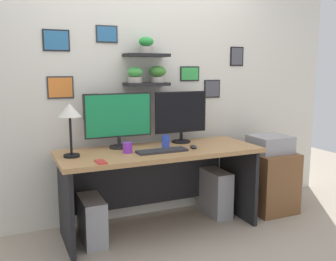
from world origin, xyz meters
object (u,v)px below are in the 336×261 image
computer_mouse (194,147)px  computer_tower_right (215,192)px  monitor_right (181,115)px  water_cup (166,141)px  cell_phone (101,162)px  desk_lamp (70,115)px  printer (270,144)px  monitor_left (118,118)px  computer_tower_left (92,220)px  coffee_mug (128,148)px  keyboard (162,151)px  desk (158,170)px  drawer_cabinet (268,181)px

computer_mouse → computer_tower_right: 0.68m
monitor_right → water_cup: monitor_right is taller
computer_mouse → cell_phone: bearing=-169.7°
desk_lamp → printer: desk_lamp is taller
computer_tower_right → monitor_left: bearing=173.9°
computer_mouse → cell_phone: 0.90m
cell_phone → computer_tower_left: 0.61m
coffee_mug → water_cup: bearing=11.9°
keyboard → computer_tower_left: 0.83m
desk → computer_tower_right: bearing=5.1°
desk_lamp → coffee_mug: desk_lamp is taller
desk → printer: bearing=-2.6°
monitor_right → keyboard: bearing=-136.2°
monitor_right → drawer_cabinet: size_ratio=0.86×
computer_mouse → desk_lamp: desk_lamp is taller
desk → drawer_cabinet: size_ratio=2.91×
desk → monitor_left: bearing=152.7°
cell_phone → drawer_cabinet: bearing=5.8°
keyboard → printer: bearing=4.9°
monitor_right → computer_mouse: 0.40m
monitor_left → computer_tower_left: (-0.31, -0.22, -0.83)m
drawer_cabinet → printer: printer is taller
computer_mouse → monitor_left: bearing=152.8°
monitor_right → printer: size_ratio=1.39×
cell_phone → computer_tower_left: size_ratio=0.35×
monitor_right → cell_phone: (-0.91, -0.47, -0.26)m
water_cup → computer_tower_right: 0.81m
cell_phone → printer: printer is taller
monitor_left → computer_tower_left: bearing=-145.2°
keyboard → desk_lamp: 0.82m
coffee_mug → desk: bearing=13.9°
cell_phone → computer_tower_right: cell_phone is taller
cell_phone → computer_tower_right: size_ratio=0.31×
drawer_cabinet → monitor_left: bearing=172.0°
computer_mouse → coffee_mug: bearing=173.1°
monitor_left → computer_mouse: (0.60, -0.31, -0.26)m
printer → cell_phone: bearing=-172.1°
desk_lamp → cell_phone: bearing=-58.6°
printer → computer_tower_left: 1.91m
desk → printer: (1.22, -0.06, 0.15)m
keyboard → computer_tower_right: bearing=18.0°
cell_phone → printer: 1.83m
cell_phone → water_cup: size_ratio=1.27×
desk_lamp → drawer_cabinet: desk_lamp is taller
computer_mouse → computer_tower_left: (-0.91, 0.09, -0.57)m
desk → monitor_left: size_ratio=2.91×
coffee_mug → monitor_right: bearing=20.9°
drawer_cabinet → monitor_right: bearing=166.6°
desk_lamp → drawer_cabinet: bearing=-0.8°
keyboard → computer_mouse: (0.31, 0.01, 0.01)m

